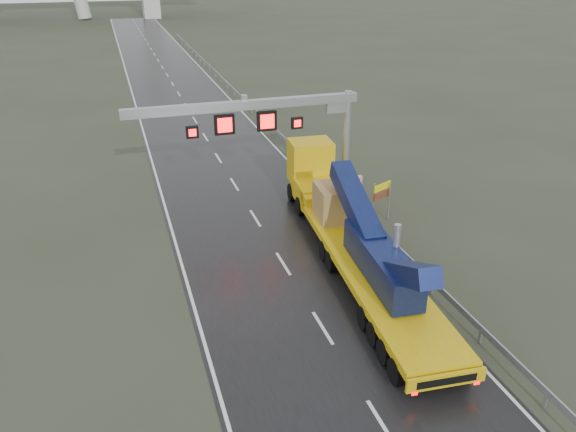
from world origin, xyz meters
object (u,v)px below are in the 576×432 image
object	(u,v)px
heavy_haul_truck	(345,218)
striped_barrier	(357,183)
exit_sign_pair	(382,194)
sign_gantry	(277,121)

from	to	relation	value
heavy_haul_truck	striped_barrier	world-z (taller)	heavy_haul_truck
exit_sign_pair	striped_barrier	world-z (taller)	exit_sign_pair
sign_gantry	heavy_haul_truck	distance (m)	8.40
exit_sign_pair	sign_gantry	bearing A→B (deg)	113.58
sign_gantry	heavy_haul_truck	world-z (taller)	sign_gantry
heavy_haul_truck	striped_barrier	xyz separation A→B (m)	(4.21, 7.63, -1.34)
exit_sign_pair	striped_barrier	xyz separation A→B (m)	(0.62, 4.97, -1.25)
sign_gantry	heavy_haul_truck	bearing A→B (deg)	-77.11
heavy_haul_truck	striped_barrier	size ratio (longest dim) A/B	18.87
sign_gantry	striped_barrier	distance (m)	7.77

